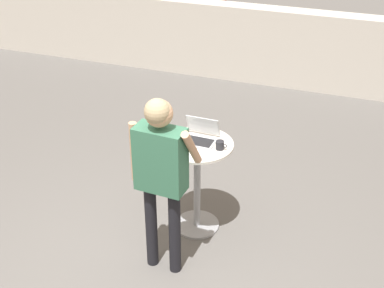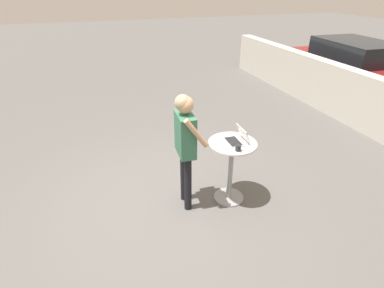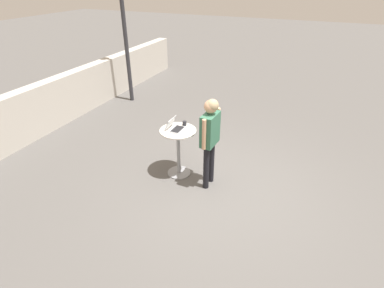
# 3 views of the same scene
# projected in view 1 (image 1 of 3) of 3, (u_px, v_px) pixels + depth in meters

# --- Properties ---
(ground_plane) EXTENTS (50.00, 50.00, 0.00)m
(ground_plane) POSITION_uv_depth(u_px,v_px,m) (142.00, 286.00, 4.88)
(ground_plane) COLOR #5B5956
(pavement_kerb) EXTENTS (14.13, 0.35, 1.24)m
(pavement_kerb) POSITION_uv_depth(u_px,v_px,m) (268.00, 46.00, 8.66)
(pavement_kerb) COLOR beige
(pavement_kerb) RESTS_ON ground_plane
(cafe_table) EXTENTS (0.71, 0.71, 1.00)m
(cafe_table) POSITION_uv_depth(u_px,v_px,m) (197.00, 174.00, 5.32)
(cafe_table) COLOR gray
(cafe_table) RESTS_ON ground_plane
(laptop) EXTENTS (0.34, 0.31, 0.22)m
(laptop) POSITION_uv_depth(u_px,v_px,m) (200.00, 136.00, 5.18)
(laptop) COLOR #B7BABF
(laptop) RESTS_ON cafe_table
(coffee_mug) EXTENTS (0.11, 0.08, 0.09)m
(coffee_mug) POSITION_uv_depth(u_px,v_px,m) (220.00, 145.00, 5.03)
(coffee_mug) COLOR #232328
(coffee_mug) RESTS_ON cafe_table
(standing_person) EXTENTS (0.59, 0.37, 1.77)m
(standing_person) POSITION_uv_depth(u_px,v_px,m) (161.00, 165.00, 4.55)
(standing_person) COLOR black
(standing_person) RESTS_ON ground_plane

